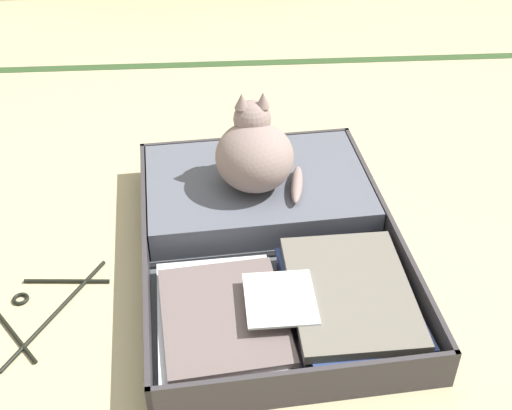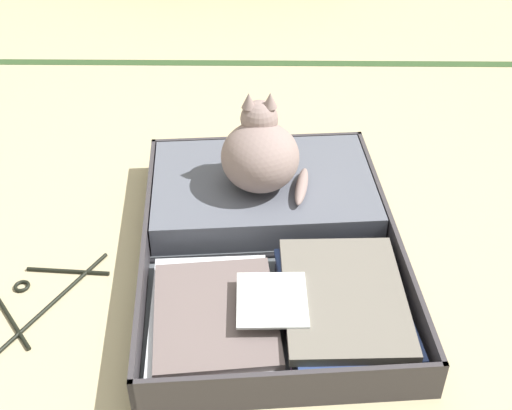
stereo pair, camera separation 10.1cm
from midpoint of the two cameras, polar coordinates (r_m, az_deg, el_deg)
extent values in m
plane|color=#C5B689|center=(1.68, 1.35, -7.67)|extent=(10.00, 10.00, 0.00)
cube|color=#324F28|center=(2.78, 1.13, 11.98)|extent=(4.80, 0.05, 0.00)
cube|color=#3B373B|center=(1.61, 3.73, -10.13)|extent=(0.69, 0.51, 0.01)
cube|color=#3B373B|center=(1.43, 4.94, -15.43)|extent=(0.65, 0.06, 0.11)
cube|color=#3B373B|center=(1.57, -7.99, -9.49)|extent=(0.05, 0.46, 0.11)
cube|color=#3B373B|center=(1.64, 15.03, -8.12)|extent=(0.05, 0.46, 0.11)
cube|color=#4A5155|center=(1.60, 3.75, -9.89)|extent=(0.66, 0.49, 0.01)
cube|color=#3B373B|center=(1.95, 2.08, -0.16)|extent=(0.69, 0.51, 0.01)
cube|color=#3B373B|center=(2.10, 1.50, 4.57)|extent=(0.65, 0.06, 0.11)
cube|color=#3B373B|center=(1.92, -7.43, 0.57)|extent=(0.05, 0.46, 0.11)
cube|color=#3B373B|center=(1.97, 11.37, 1.33)|extent=(0.05, 0.46, 0.11)
cube|color=#4A5155|center=(1.94, 2.09, 0.08)|extent=(0.66, 0.49, 0.01)
cylinder|color=black|center=(1.76, 2.83, -4.38)|extent=(0.63, 0.07, 0.02)
cube|color=#B09E8D|center=(1.58, -1.89, -9.89)|extent=(0.31, 0.41, 0.02)
cube|color=white|center=(1.57, -2.03, -9.33)|extent=(0.30, 0.40, 0.02)
cube|color=#70605E|center=(1.55, -1.60, -9.26)|extent=(0.31, 0.37, 0.02)
cube|color=#9A6FA2|center=(1.62, 9.09, -9.04)|extent=(0.31, 0.40, 0.01)
cube|color=#212330|center=(1.60, 9.21, -9.01)|extent=(0.31, 0.37, 0.02)
cube|color=navy|center=(1.60, 9.36, -8.24)|extent=(0.32, 0.42, 0.02)
cube|color=slate|center=(1.58, 9.35, -7.72)|extent=(0.29, 0.40, 0.02)
cube|color=white|center=(1.54, 3.28, -8.09)|extent=(0.16, 0.18, 0.01)
cube|color=slate|center=(1.91, 2.12, 1.11)|extent=(0.65, 0.48, 0.09)
cylinder|color=black|center=(2.08, -3.38, 4.20)|extent=(0.02, 0.02, 0.10)
cylinder|color=black|center=(2.12, 6.38, 4.56)|extent=(0.02, 0.02, 0.10)
cube|color=green|center=(1.42, 6.45, -14.44)|extent=(0.03, 0.00, 0.02)
cube|color=#338A41|center=(1.43, 7.35, -14.53)|extent=(0.04, 0.01, 0.02)
cube|color=red|center=(1.44, -1.65, -15.98)|extent=(0.03, 0.00, 0.02)
ellipsoid|color=gray|center=(1.81, 1.96, 4.10)|extent=(0.22, 0.24, 0.18)
ellipsoid|color=gray|center=(1.89, 1.80, 4.10)|extent=(0.15, 0.09, 0.10)
sphere|color=gray|center=(1.81, 1.90, 7.30)|extent=(0.10, 0.10, 0.10)
cone|color=gray|center=(1.78, 2.87, 8.90)|extent=(0.04, 0.04, 0.04)
cone|color=gray|center=(1.77, 1.03, 8.88)|extent=(0.04, 0.04, 0.04)
sphere|color=gold|center=(1.84, 2.39, 8.13)|extent=(0.02, 0.02, 0.02)
sphere|color=gold|center=(1.84, 1.23, 8.11)|extent=(0.02, 0.02, 0.02)
ellipsoid|color=gray|center=(1.83, 5.49, 1.57)|extent=(0.06, 0.17, 0.03)
cylinder|color=black|center=(1.72, -15.15, -7.95)|extent=(0.20, 0.35, 0.01)
cylinder|color=black|center=(1.70, -18.47, -9.38)|extent=(0.14, 0.18, 0.01)
cylinder|color=black|center=(1.79, -14.15, -5.52)|extent=(0.22, 0.03, 0.01)
torus|color=black|center=(1.78, -17.77, -6.64)|extent=(0.06, 0.06, 0.01)
camera|label=1|loc=(0.05, -88.25, 1.33)|focal=46.99mm
camera|label=2|loc=(0.05, 91.75, -1.33)|focal=46.99mm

